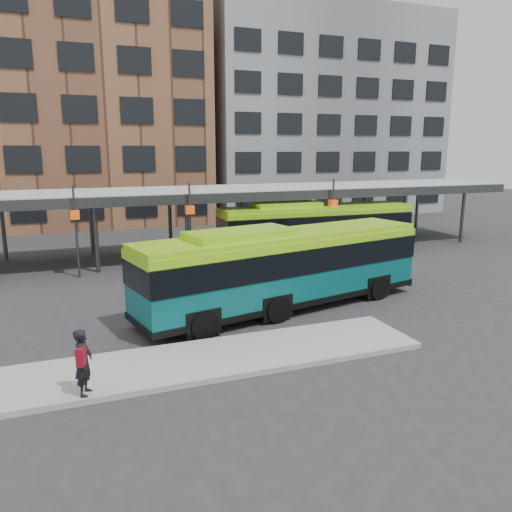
{
  "coord_description": "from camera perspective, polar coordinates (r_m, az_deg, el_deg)",
  "views": [
    {
      "loc": [
        -9.35,
        -17.3,
        6.62
      ],
      "look_at": [
        -1.42,
        3.56,
        1.8
      ],
      "focal_mm": 35.0,
      "sensor_mm": 36.0,
      "label": 1
    }
  ],
  "objects": [
    {
      "name": "bike_rack",
      "position": [
        37.05,
        15.39,
        2.19
      ],
      "size": [
        4.24,
        1.36,
        1.02
      ],
      "color": "slate",
      "rests_on": "ground"
    },
    {
      "name": "building_brick",
      "position": [
        49.5,
        -22.45,
        16.38
      ],
      "size": [
        26.0,
        14.0,
        22.0
      ],
      "primitive_type": "cube",
      "color": "brown",
      "rests_on": "ground"
    },
    {
      "name": "boarding_island",
      "position": [
        16.18,
        -5.38,
        -11.66
      ],
      "size": [
        14.0,
        3.0,
        0.18
      ],
      "primitive_type": "cube",
      "color": "gray",
      "rests_on": "ground"
    },
    {
      "name": "bus_front",
      "position": [
        20.75,
        3.16,
        -1.14
      ],
      "size": [
        13.11,
        5.39,
        3.54
      ],
      "rotation": [
        0.0,
        0.0,
        0.21
      ],
      "color": "#074D4E",
      "rests_on": "ground"
    },
    {
      "name": "ground",
      "position": [
        20.75,
        7.21,
        -6.52
      ],
      "size": [
        120.0,
        120.0,
        0.0
      ],
      "primitive_type": "plane",
      "color": "#28282B",
      "rests_on": "ground"
    },
    {
      "name": "pedestrian",
      "position": [
        14.2,
        -19.11,
        -11.35
      ],
      "size": [
        0.62,
        0.77,
        1.83
      ],
      "rotation": [
        0.0,
        0.0,
        1.26
      ],
      "color": "black",
      "rests_on": "boarding_island"
    },
    {
      "name": "bus_rear",
      "position": [
        31.67,
        6.81,
        3.3
      ],
      "size": [
        12.41,
        3.0,
        3.41
      ],
      "rotation": [
        0.0,
        0.0,
        -0.02
      ],
      "color": "#074D4E",
      "rests_on": "ground"
    },
    {
      "name": "canopy",
      "position": [
        31.68,
        -3.72,
        7.25
      ],
      "size": [
        40.0,
        6.53,
        4.8
      ],
      "color": "#999B9E",
      "rests_on": "ground"
    },
    {
      "name": "building_grey",
      "position": [
        55.54,
        6.61,
        15.6
      ],
      "size": [
        24.0,
        14.0,
        20.0
      ],
      "primitive_type": "cube",
      "color": "slate",
      "rests_on": "ground"
    }
  ]
}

